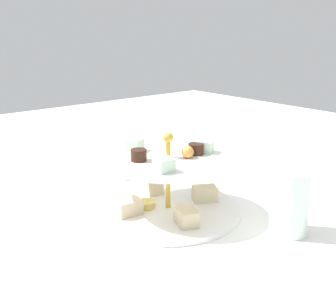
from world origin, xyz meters
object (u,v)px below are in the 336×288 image
Objects in this scene: water_glass_short_left at (123,163)px; butter_knife_right at (255,178)px; water_glass_tall_right at (290,202)px; teacup_with_saucer at (173,162)px; tiered_serving_stand at (168,188)px.

butter_knife_right is (-0.23, 0.22, -0.03)m from water_glass_short_left.
teacup_with_saucer is (-0.06, -0.38, -0.03)m from water_glass_tall_right.
water_glass_tall_right is (-0.11, 0.20, 0.01)m from tiered_serving_stand.
tiered_serving_stand is 3.17× the size of teacup_with_saucer.
water_glass_short_left is at bearing -101.76° from tiered_serving_stand.
teacup_with_saucer is at bearing -98.18° from water_glass_tall_right.
tiered_serving_stand is 0.24m from teacup_with_saucer.
water_glass_tall_right reaches higher than teacup_with_saucer.
water_glass_short_left is (0.06, -0.43, -0.02)m from water_glass_tall_right.
water_glass_short_left reaches higher than teacup_with_saucer.
water_glass_tall_right is 0.28m from butter_knife_right.
tiered_serving_stand is 0.23m from water_glass_short_left.
water_glass_short_left is 0.42× the size of butter_knife_right.
butter_knife_right is at bearing 136.84° from water_glass_short_left.
water_glass_tall_right reaches higher than water_glass_short_left.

